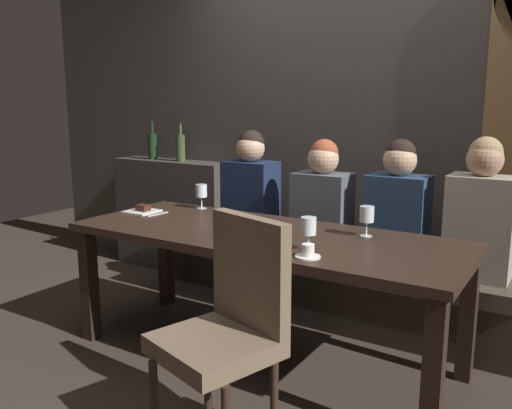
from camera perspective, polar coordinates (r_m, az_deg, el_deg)
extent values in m
plane|color=#382D26|center=(3.22, 0.76, -15.84)|extent=(9.00, 9.00, 0.00)
cube|color=#423D38|center=(3.97, 10.18, 11.47)|extent=(6.00, 0.12, 3.00)
cube|color=#38342F|center=(4.74, -8.76, -1.07)|extent=(1.10, 0.28, 0.95)
cube|color=black|center=(3.47, -17.24, -8.14)|extent=(0.08, 0.08, 0.69)
cube|color=black|center=(2.43, 18.26, -16.74)|extent=(0.08, 0.08, 0.69)
cube|color=black|center=(3.93, -9.50, -5.51)|extent=(0.08, 0.08, 0.69)
cube|color=black|center=(3.06, 21.51, -11.06)|extent=(0.08, 0.08, 0.69)
cube|color=#302119|center=(2.97, 0.79, -3.39)|extent=(2.20, 0.84, 0.04)
cube|color=#312A23|center=(3.72, 6.44, -9.20)|extent=(2.50, 0.40, 0.35)
cube|color=#473D33|center=(3.65, 6.52, -5.88)|extent=(2.50, 0.44, 0.10)
cylinder|color=#302119|center=(2.40, -10.71, -20.48)|extent=(0.04, 0.04, 0.42)
cylinder|color=#302119|center=(2.64, -5.16, -17.24)|extent=(0.04, 0.04, 0.42)
cylinder|color=#302119|center=(2.46, 1.94, -19.40)|extent=(0.04, 0.04, 0.42)
cube|color=brown|center=(2.30, -4.37, -14.70)|extent=(0.55, 0.55, 0.08)
cube|color=brown|center=(2.30, -0.65, -7.10)|extent=(0.44, 0.19, 0.48)
cube|color=#192342|center=(3.84, -0.58, 0.27)|extent=(0.36, 0.24, 0.58)
sphere|color=tan|center=(3.78, -0.59, 5.98)|extent=(0.20, 0.20, 0.20)
sphere|color=black|center=(3.79, -0.51, 6.52)|extent=(0.18, 0.18, 0.18)
cube|color=#4C515B|center=(3.53, 6.99, -1.08)|extent=(0.36, 0.24, 0.54)
sphere|color=tan|center=(3.47, 7.13, 4.81)|extent=(0.20, 0.20, 0.20)
sphere|color=brown|center=(3.48, 7.22, 5.40)|extent=(0.18, 0.18, 0.18)
cube|color=navy|center=(3.40, 14.69, -1.68)|extent=(0.36, 0.24, 0.56)
sphere|color=tan|center=(3.34, 15.00, 4.57)|extent=(0.20, 0.20, 0.20)
sphere|color=black|center=(3.34, 15.08, 5.18)|extent=(0.18, 0.18, 0.18)
cube|color=#9E9384|center=(3.31, 22.59, -2.26)|extent=(0.36, 0.24, 0.59)
sphere|color=tan|center=(3.24, 23.10, 4.41)|extent=(0.20, 0.20, 0.20)
sphere|color=#9E7F56|center=(3.25, 23.17, 5.04)|extent=(0.18, 0.18, 0.18)
cylinder|color=black|center=(4.79, -10.91, 6.07)|extent=(0.08, 0.08, 0.22)
cylinder|color=black|center=(4.78, -10.98, 7.92)|extent=(0.03, 0.03, 0.09)
cylinder|color=black|center=(4.78, -11.00, 8.55)|extent=(0.03, 0.03, 0.02)
cylinder|color=#384728|center=(4.58, -7.99, 5.94)|extent=(0.08, 0.08, 0.22)
cylinder|color=#384728|center=(4.56, -8.04, 7.87)|extent=(0.03, 0.03, 0.09)
cylinder|color=black|center=(4.56, -8.06, 8.54)|extent=(0.03, 0.03, 0.02)
cylinder|color=silver|center=(2.63, 5.53, -4.80)|extent=(0.06, 0.06, 0.00)
cylinder|color=silver|center=(2.62, 5.55, -3.97)|extent=(0.01, 0.01, 0.07)
cylinder|color=silver|center=(2.60, 5.58, -2.27)|extent=(0.08, 0.08, 0.08)
cylinder|color=silver|center=(3.63, -5.78, -0.39)|extent=(0.06, 0.06, 0.00)
cylinder|color=silver|center=(3.62, -5.79, 0.22)|extent=(0.01, 0.01, 0.07)
cylinder|color=silver|center=(3.61, -5.82, 1.47)|extent=(0.08, 0.08, 0.08)
cylinder|color=silver|center=(2.94, 11.58, -3.28)|extent=(0.06, 0.06, 0.00)
cylinder|color=silver|center=(2.93, 11.61, -2.53)|extent=(0.01, 0.01, 0.07)
cylinder|color=silver|center=(2.91, 11.67, -1.00)|extent=(0.08, 0.08, 0.08)
cylinder|color=white|center=(2.51, 5.51, -5.52)|extent=(0.12, 0.12, 0.01)
cylinder|color=white|center=(2.50, 5.52, -4.82)|extent=(0.06, 0.06, 0.06)
cylinder|color=brown|center=(2.49, 5.53, -4.29)|extent=(0.05, 0.05, 0.01)
cube|color=white|center=(3.57, -11.98, -0.72)|extent=(0.19, 0.19, 0.01)
cube|color=#381E14|center=(3.56, -11.88, -0.34)|extent=(0.08, 0.06, 0.04)
cube|color=silver|center=(3.47, -10.39, -1.02)|extent=(0.03, 0.17, 0.01)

